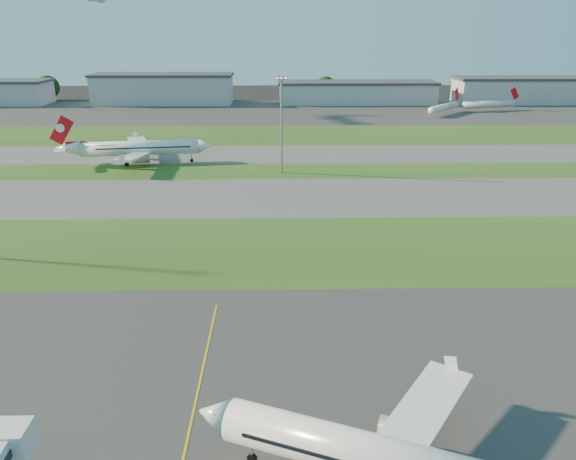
{
  "coord_description": "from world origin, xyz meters",
  "views": [
    {
      "loc": [
        14.08,
        -42.8,
        38.19
      ],
      "look_at": [
        15.59,
        42.69,
        7.0
      ],
      "focal_mm": 35.0,
      "sensor_mm": 36.0,
      "label": 1
    }
  ],
  "objects_px": {
    "light_mast_centre": "(281,119)",
    "mini_jet_near": "(444,107)",
    "airliner_taxiing": "(139,148)",
    "mini_jet_far": "(489,104)"
  },
  "relations": [
    {
      "from": "airliner_taxiing",
      "to": "light_mast_centre",
      "type": "height_order",
      "value": "light_mast_centre"
    },
    {
      "from": "airliner_taxiing",
      "to": "light_mast_centre",
      "type": "distance_m",
      "value": 44.28
    },
    {
      "from": "airliner_taxiing",
      "to": "light_mast_centre",
      "type": "xyz_separation_m",
      "value": [
        41.5,
        -11.55,
        10.25
      ]
    },
    {
      "from": "mini_jet_far",
      "to": "light_mast_centre",
      "type": "xyz_separation_m",
      "value": [
        -99.03,
        -116.94,
        11.53
      ]
    },
    {
      "from": "light_mast_centre",
      "to": "mini_jet_near",
      "type": "bearing_deg",
      "value": 55.02
    },
    {
      "from": "airliner_taxiing",
      "to": "light_mast_centre",
      "type": "bearing_deg",
      "value": 157.0
    },
    {
      "from": "mini_jet_near",
      "to": "mini_jet_far",
      "type": "distance_m",
      "value": 26.21
    },
    {
      "from": "mini_jet_far",
      "to": "light_mast_centre",
      "type": "height_order",
      "value": "light_mast_centre"
    },
    {
      "from": "mini_jet_far",
      "to": "light_mast_centre",
      "type": "relative_size",
      "value": 1.1
    },
    {
      "from": "airliner_taxiing",
      "to": "mini_jet_far",
      "type": "height_order",
      "value": "airliner_taxiing"
    }
  ]
}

